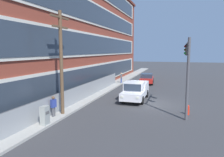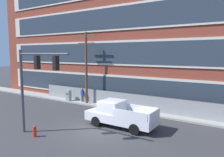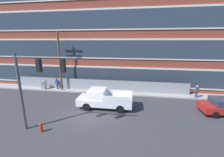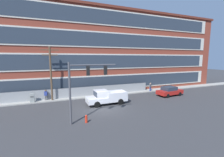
% 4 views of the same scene
% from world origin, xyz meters
% --- Properties ---
extents(ground_plane, '(160.00, 160.00, 0.00)m').
position_xyz_m(ground_plane, '(0.00, 0.00, 0.00)').
color(ground_plane, '#38383A').
extents(sidewalk_building_side, '(80.00, 1.94, 0.16)m').
position_xyz_m(sidewalk_building_side, '(0.00, 6.76, 0.08)').
color(sidewalk_building_side, '#9E9B93').
rests_on(sidewalk_building_side, ground).
extents(brick_mill_building, '(51.65, 10.04, 15.12)m').
position_xyz_m(brick_mill_building, '(3.45, 12.45, 7.57)').
color(brick_mill_building, brown).
rests_on(brick_mill_building, ground).
extents(chain_link_fence, '(23.59, 0.06, 1.66)m').
position_xyz_m(chain_link_fence, '(-0.64, 6.89, 0.85)').
color(chain_link_fence, gray).
rests_on(chain_link_fence, ground).
extents(traffic_signal_mast, '(4.67, 0.43, 5.93)m').
position_xyz_m(traffic_signal_mast, '(-2.61, -2.85, 4.17)').
color(traffic_signal_mast, '#4C4C51').
rests_on(traffic_signal_mast, ground).
extents(pickup_truck_white, '(5.61, 2.15, 1.99)m').
position_xyz_m(pickup_truck_white, '(1.28, 1.91, 0.95)').
color(pickup_truck_white, silver).
rests_on(pickup_truck_white, ground).
extents(utility_pole_near_corner, '(2.47, 0.26, 7.94)m').
position_xyz_m(utility_pole_near_corner, '(-5.57, 6.27, 4.42)').
color(utility_pole_near_corner, brown).
rests_on(utility_pole_near_corner, ground).
extents(electrical_cabinet, '(0.57, 0.43, 1.41)m').
position_xyz_m(electrical_cabinet, '(-8.18, 6.10, 0.71)').
color(electrical_cabinet, '#939993').
rests_on(electrical_cabinet, ground).
extents(pedestrian_near_cabinet, '(0.45, 0.33, 1.69)m').
position_xyz_m(pedestrian_near_cabinet, '(11.61, 6.06, 0.97)').
color(pedestrian_near_cabinet, navy).
rests_on(pedestrian_near_cabinet, ground).
extents(pedestrian_by_fence, '(0.45, 0.34, 1.69)m').
position_xyz_m(pedestrian_by_fence, '(-6.42, 6.54, 0.97)').
color(pedestrian_by_fence, '#4C4C51').
rests_on(pedestrian_by_fence, ground).
extents(fire_hydrant, '(0.24, 0.24, 0.78)m').
position_xyz_m(fire_hydrant, '(-2.49, -3.02, 0.38)').
color(fire_hydrant, red).
rests_on(fire_hydrant, ground).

